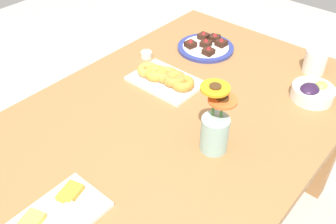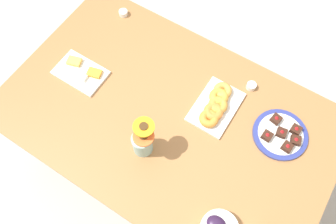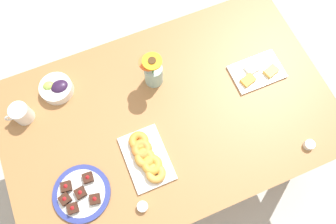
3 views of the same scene
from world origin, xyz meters
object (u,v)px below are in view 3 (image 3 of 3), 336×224
at_px(croissant_platter, 146,157).
at_px(jam_cup_honey, 309,145).
at_px(jam_cup_berry, 143,207).
at_px(cheese_platter, 257,72).
at_px(grape_bowl, 57,88).
at_px(dessert_plate, 81,193).
at_px(flower_vase, 153,73).
at_px(dining_table, 168,121).
at_px(coffee_mug, 21,113).

relative_size(croissant_platter, jam_cup_honey, 6.07).
distance_m(jam_cup_honey, jam_cup_berry, 0.82).
bearing_deg(cheese_platter, jam_cup_berry, 26.79).
bearing_deg(grape_bowl, dessert_plate, 85.20).
height_order(grape_bowl, flower_vase, flower_vase).
distance_m(croissant_platter, jam_cup_berry, 0.22).
height_order(dining_table, cheese_platter, cheese_platter).
bearing_deg(jam_cup_berry, croissant_platter, -115.96).
bearing_deg(jam_cup_honey, dessert_plate, -10.69).
bearing_deg(grape_bowl, coffee_mug, 21.63).
relative_size(dining_table, cheese_platter, 6.15).
distance_m(cheese_platter, croissant_platter, 0.71).
distance_m(dining_table, flower_vase, 0.26).
bearing_deg(croissant_platter, coffee_mug, -41.63).
relative_size(dining_table, jam_cup_berry, 33.33).
distance_m(coffee_mug, dessert_plate, 0.48).
relative_size(grape_bowl, cheese_platter, 0.61).
height_order(grape_bowl, dessert_plate, grape_bowl).
bearing_deg(flower_vase, dessert_plate, 38.12).
bearing_deg(dining_table, grape_bowl, -35.97).
bearing_deg(dessert_plate, jam_cup_honey, 169.31).
bearing_deg(flower_vase, coffee_mug, -4.99).
bearing_deg(jam_cup_honey, flower_vase, -47.69).
bearing_deg(croissant_platter, jam_cup_berry, 64.04).
relative_size(dessert_plate, flower_vase, 1.09).
height_order(coffee_mug, grape_bowl, coffee_mug).
height_order(coffee_mug, dessert_plate, coffee_mug).
bearing_deg(dining_table, dessert_plate, 21.52).
distance_m(grape_bowl, jam_cup_honey, 1.24).
height_order(coffee_mug, cheese_platter, coffee_mug).
distance_m(jam_cup_honey, flower_vase, 0.81).
relative_size(grape_bowl, flower_vase, 0.67).
relative_size(coffee_mug, grape_bowl, 0.79).
bearing_deg(dessert_plate, dining_table, -158.48).
bearing_deg(coffee_mug, flower_vase, 175.01).
xyz_separation_m(cheese_platter, croissant_platter, (0.68, 0.20, 0.01)).
relative_size(cheese_platter, jam_cup_honey, 5.42).
relative_size(croissant_platter, jam_cup_berry, 6.07).
xyz_separation_m(jam_cup_berry, dessert_plate, (0.23, -0.16, -0.00)).
bearing_deg(cheese_platter, flower_vase, -18.23).
relative_size(dining_table, coffee_mug, 12.77).
relative_size(grape_bowl, croissant_platter, 0.54).
bearing_deg(cheese_platter, dessert_plate, 13.04).
bearing_deg(dessert_plate, coffee_mug, -72.56).
distance_m(croissant_platter, dessert_plate, 0.33).
xyz_separation_m(croissant_platter, dessert_plate, (0.33, 0.04, -0.01)).
bearing_deg(croissant_platter, jam_cup_honey, 161.97).
height_order(jam_cup_honey, jam_cup_berry, same).
distance_m(dining_table, jam_cup_honey, 0.68).
bearing_deg(dessert_plate, jam_cup_berry, 145.74).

